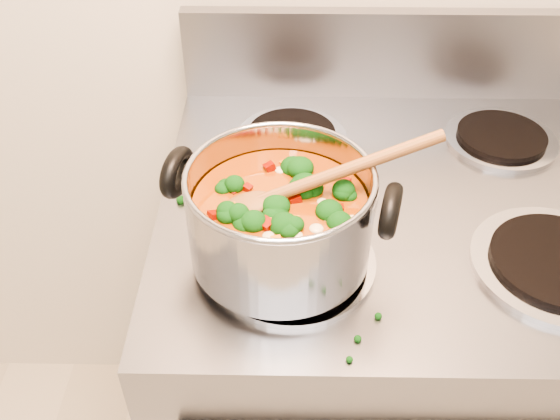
# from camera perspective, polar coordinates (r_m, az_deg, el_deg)

# --- Properties ---
(electric_range) EXTENTS (0.74, 0.67, 1.08)m
(electric_range) POSITION_cam_1_polar(r_m,az_deg,el_deg) (1.29, 8.86, -14.42)
(electric_range) COLOR gray
(electric_range) RESTS_ON ground
(stockpot) EXTENTS (0.30, 0.23, 0.14)m
(stockpot) POSITION_cam_1_polar(r_m,az_deg,el_deg) (0.78, 0.04, -0.64)
(stockpot) COLOR #9E9EA6
(stockpot) RESTS_ON electric_range
(wooden_spoon) EXTENTS (0.28, 0.09, 0.10)m
(wooden_spoon) POSITION_cam_1_polar(r_m,az_deg,el_deg) (0.75, 1.36, 1.99)
(wooden_spoon) COLOR brown
(wooden_spoon) RESTS_ON stockpot
(cooktop_crumbs) EXTENTS (0.32, 0.33, 0.01)m
(cooktop_crumbs) POSITION_cam_1_polar(r_m,az_deg,el_deg) (0.80, 0.03, -6.42)
(cooktop_crumbs) COLOR black
(cooktop_crumbs) RESTS_ON electric_range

